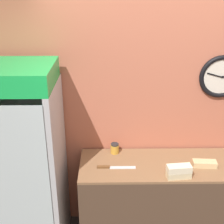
{
  "coord_description": "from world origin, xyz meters",
  "views": [
    {
      "loc": [
        -0.61,
        -1.73,
        2.63
      ],
      "look_at": [
        -0.58,
        0.85,
        1.49
      ],
      "focal_mm": 50.0,
      "sensor_mm": 36.0,
      "label": 1
    }
  ],
  "objects_px": {
    "sandwich_stack_bottom": "(179,174)",
    "condiment_jar": "(115,148)",
    "sandwich_flat_left": "(205,164)",
    "beverage_cooler": "(20,153)",
    "sandwich_stack_middle": "(179,169)",
    "chefs_knife": "(111,167)"
  },
  "relations": [
    {
      "from": "sandwich_stack_middle",
      "to": "chefs_knife",
      "type": "xyz_separation_m",
      "value": [
        -0.62,
        0.16,
        -0.09
      ]
    },
    {
      "from": "sandwich_stack_bottom",
      "to": "beverage_cooler",
      "type": "bearing_deg",
      "value": 171.53
    },
    {
      "from": "sandwich_stack_bottom",
      "to": "condiment_jar",
      "type": "height_order",
      "value": "condiment_jar"
    },
    {
      "from": "sandwich_flat_left",
      "to": "sandwich_stack_middle",
      "type": "bearing_deg",
      "value": -148.44
    },
    {
      "from": "beverage_cooler",
      "to": "sandwich_stack_middle",
      "type": "height_order",
      "value": "beverage_cooler"
    },
    {
      "from": "sandwich_flat_left",
      "to": "condiment_jar",
      "type": "distance_m",
      "value": 0.9
    },
    {
      "from": "beverage_cooler",
      "to": "condiment_jar",
      "type": "xyz_separation_m",
      "value": [
        0.91,
        0.22,
        -0.08
      ]
    },
    {
      "from": "sandwich_flat_left",
      "to": "chefs_knife",
      "type": "height_order",
      "value": "sandwich_flat_left"
    },
    {
      "from": "condiment_jar",
      "to": "beverage_cooler",
      "type": "bearing_deg",
      "value": -166.66
    },
    {
      "from": "sandwich_stack_bottom",
      "to": "sandwich_flat_left",
      "type": "bearing_deg",
      "value": 31.56
    },
    {
      "from": "sandwich_stack_bottom",
      "to": "sandwich_stack_middle",
      "type": "distance_m",
      "value": 0.06
    },
    {
      "from": "sandwich_stack_middle",
      "to": "sandwich_flat_left",
      "type": "xyz_separation_m",
      "value": [
        0.29,
        0.18,
        -0.07
      ]
    },
    {
      "from": "chefs_knife",
      "to": "condiment_jar",
      "type": "relative_size",
      "value": 3.5
    },
    {
      "from": "beverage_cooler",
      "to": "sandwich_stack_bottom",
      "type": "bearing_deg",
      "value": -8.47
    },
    {
      "from": "sandwich_stack_middle",
      "to": "condiment_jar",
      "type": "relative_size",
      "value": 2.15
    },
    {
      "from": "chefs_knife",
      "to": "condiment_jar",
      "type": "height_order",
      "value": "condiment_jar"
    },
    {
      "from": "sandwich_stack_bottom",
      "to": "condiment_jar",
      "type": "bearing_deg",
      "value": 142.73
    },
    {
      "from": "beverage_cooler",
      "to": "chefs_knife",
      "type": "distance_m",
      "value": 0.88
    },
    {
      "from": "sandwich_flat_left",
      "to": "condiment_jar",
      "type": "bearing_deg",
      "value": 163.31
    },
    {
      "from": "beverage_cooler",
      "to": "sandwich_flat_left",
      "type": "height_order",
      "value": "beverage_cooler"
    },
    {
      "from": "sandwich_stack_bottom",
      "to": "condiment_jar",
      "type": "distance_m",
      "value": 0.72
    },
    {
      "from": "sandwich_stack_middle",
      "to": "sandwich_flat_left",
      "type": "bearing_deg",
      "value": 31.56
    }
  ]
}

